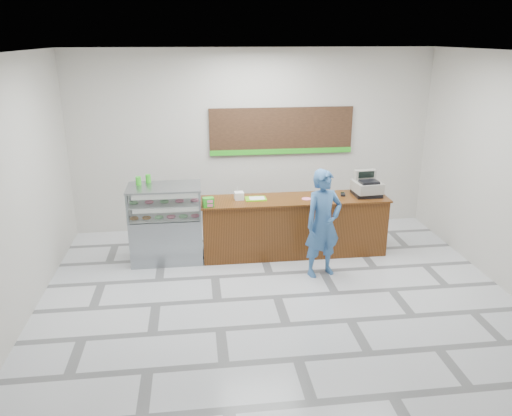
{
  "coord_description": "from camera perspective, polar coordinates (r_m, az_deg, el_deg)",
  "views": [
    {
      "loc": [
        -1.13,
        -6.52,
        3.7
      ],
      "look_at": [
        -0.21,
        0.9,
        1.11
      ],
      "focal_mm": 35.0,
      "sensor_mm": 36.0,
      "label": 1
    }
  ],
  "objects": [
    {
      "name": "floor",
      "position": [
        7.58,
        2.43,
        -10.11
      ],
      "size": [
        7.0,
        7.0,
        0.0
      ],
      "primitive_type": "plane",
      "color": "silver",
      "rests_on": "ground"
    },
    {
      "name": "back_wall",
      "position": [
        9.78,
        -0.33,
        7.63
      ],
      "size": [
        7.0,
        0.0,
        7.0
      ],
      "primitive_type": "plane",
      "rotation": [
        1.57,
        0.0,
        0.0
      ],
      "color": "beige",
      "rests_on": "floor"
    },
    {
      "name": "ceiling",
      "position": [
        6.62,
        2.87,
        17.37
      ],
      "size": [
        7.0,
        7.0,
        0.0
      ],
      "primitive_type": "plane",
      "rotation": [
        3.14,
        0.0,
        0.0
      ],
      "color": "silver",
      "rests_on": "back_wall"
    },
    {
      "name": "sales_counter",
      "position": [
        8.83,
        4.35,
        -2.05
      ],
      "size": [
        3.26,
        0.76,
        1.03
      ],
      "color": "brown",
      "rests_on": "floor"
    },
    {
      "name": "display_case",
      "position": [
        8.63,
        -10.23,
        -1.7
      ],
      "size": [
        1.22,
        0.72,
        1.33
      ],
      "color": "gray",
      "rests_on": "floor"
    },
    {
      "name": "menu_board",
      "position": [
        9.79,
        2.93,
        8.7
      ],
      "size": [
        2.8,
        0.06,
        0.9
      ],
      "color": "black",
      "rests_on": "back_wall"
    },
    {
      "name": "cash_register",
      "position": [
        8.98,
        12.53,
        2.43
      ],
      "size": [
        0.49,
        0.51,
        0.42
      ],
      "rotation": [
        0.0,
        0.0,
        0.09
      ],
      "color": "black",
      "rests_on": "sales_counter"
    },
    {
      "name": "card_terminal",
      "position": [
        8.92,
        9.9,
        1.55
      ],
      "size": [
        0.11,
        0.17,
        0.04
      ],
      "primitive_type": "cube",
      "rotation": [
        0.0,
        0.0,
        -0.23
      ],
      "color": "black",
      "rests_on": "sales_counter"
    },
    {
      "name": "serving_tray",
      "position": [
        8.58,
        -0.02,
        1.08
      ],
      "size": [
        0.36,
        0.26,
        0.02
      ],
      "rotation": [
        0.0,
        0.0,
        0.0
      ],
      "color": "#6FD012",
      "rests_on": "sales_counter"
    },
    {
      "name": "napkin_box",
      "position": [
        8.57,
        -1.95,
        1.41
      ],
      "size": [
        0.16,
        0.16,
        0.13
      ],
      "primitive_type": "cube",
      "rotation": [
        0.0,
        0.0,
        0.06
      ],
      "color": "white",
      "rests_on": "sales_counter"
    },
    {
      "name": "straw_cup",
      "position": [
        8.58,
        -2.14,
        1.39
      ],
      "size": [
        0.08,
        0.08,
        0.11
      ],
      "primitive_type": "cylinder",
      "color": "silver",
      "rests_on": "sales_counter"
    },
    {
      "name": "promo_box",
      "position": [
        8.22,
        -5.48,
        0.66
      ],
      "size": [
        0.19,
        0.15,
        0.16
      ],
      "primitive_type": "cube",
      "rotation": [
        0.0,
        0.0,
        0.16
      ],
      "color": "green",
      "rests_on": "sales_counter"
    },
    {
      "name": "donut_decal",
      "position": [
        8.65,
        5.8,
        1.06
      ],
      "size": [
        0.17,
        0.17,
        0.0
      ],
      "primitive_type": "cylinder",
      "color": "pink",
      "rests_on": "sales_counter"
    },
    {
      "name": "green_cup_left",
      "position": [
        8.57,
        -13.29,
        3.04
      ],
      "size": [
        0.09,
        0.09,
        0.14
      ],
      "primitive_type": "cylinder",
      "color": "green",
      "rests_on": "display_case"
    },
    {
      "name": "green_cup_right",
      "position": [
        8.68,
        -12.22,
        3.31
      ],
      "size": [
        0.09,
        0.09,
        0.14
      ],
      "primitive_type": "cylinder",
      "color": "green",
      "rests_on": "display_case"
    },
    {
      "name": "customer",
      "position": [
        7.97,
        7.68,
        -1.77
      ],
      "size": [
        0.74,
        0.59,
        1.76
      ],
      "primitive_type": "imported",
      "rotation": [
        0.0,
        0.0,
        0.31
      ],
      "color": "#37649C",
      "rests_on": "floor"
    }
  ]
}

